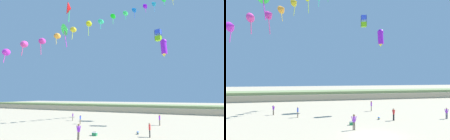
% 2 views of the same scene
% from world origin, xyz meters
% --- Properties ---
extents(ground_plane, '(240.00, 240.00, 0.00)m').
position_xyz_m(ground_plane, '(0.00, 0.00, 0.00)').
color(ground_plane, tan).
extents(dune_ridge, '(120.00, 8.99, 2.18)m').
position_xyz_m(dune_ridge, '(0.00, 38.76, 1.08)').
color(dune_ridge, tan).
rests_on(dune_ridge, ground).
extents(person_near_left, '(0.41, 0.46, 1.54)m').
position_xyz_m(person_near_left, '(-10.35, 15.42, 0.89)').
color(person_near_left, '#726656').
rests_on(person_near_left, ground).
extents(person_near_right, '(0.62, 0.24, 1.76)m').
position_xyz_m(person_near_right, '(-1.17, 2.81, 1.02)').
color(person_near_right, '#726656').
rests_on(person_near_right, ground).
extents(person_mid_center, '(0.27, 0.60, 1.73)m').
position_xyz_m(person_mid_center, '(5.89, 15.83, 1.00)').
color(person_mid_center, '#726656').
rests_on(person_mid_center, ground).
extents(person_far_left, '(0.23, 0.58, 1.66)m').
position_xyz_m(person_far_left, '(5.72, 7.04, 0.96)').
color(person_far_left, black).
rests_on(person_far_left, ground).
extents(person_far_right, '(0.22, 0.56, 1.59)m').
position_xyz_m(person_far_right, '(-6.81, 12.37, 0.92)').
color(person_far_right, '#726656').
rests_on(person_far_right, ground).
extents(person_far_center, '(0.41, 0.48, 1.59)m').
position_xyz_m(person_far_center, '(13.60, 6.56, 0.92)').
color(person_far_center, '#282D4C').
rests_on(person_far_center, ground).
extents(large_kite_low_lead, '(1.31, 1.31, 2.15)m').
position_xyz_m(large_kite_low_lead, '(5.84, 19.45, 16.38)').
color(large_kite_low_lead, '#6EC117').
extents(large_kite_outer_drift, '(1.15, 1.02, 3.02)m').
position_xyz_m(large_kite_outer_drift, '(7.14, 14.63, 12.62)').
color(large_kite_outer_drift, purple).
extents(beach_cooler, '(0.58, 0.41, 0.46)m').
position_xyz_m(beach_cooler, '(-0.61, 5.53, 0.21)').
color(beach_cooler, '#23844C').
rests_on(beach_cooler, ground).
extents(beach_ball, '(0.36, 0.36, 0.36)m').
position_xyz_m(beach_ball, '(4.06, 8.19, 0.18)').
color(beach_ball, blue).
rests_on(beach_ball, ground).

